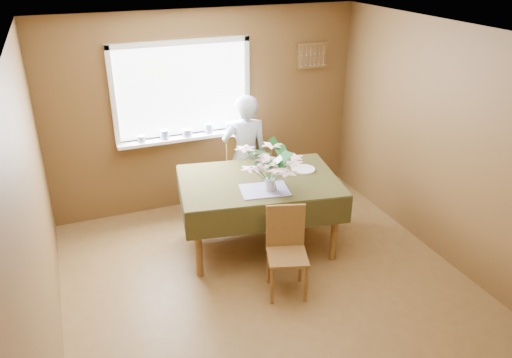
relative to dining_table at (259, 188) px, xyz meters
name	(u,v)px	position (x,y,z in m)	size (l,w,h in m)	color
floor	(276,296)	(-0.19, -0.95, -0.73)	(4.50, 4.50, 0.00)	brown
ceiling	(282,39)	(-0.19, -0.95, 1.77)	(4.50, 4.50, 0.00)	white
wall_back	(207,111)	(-0.19, 1.30, 0.52)	(4.00, 4.00, 0.00)	brown
wall_left	(36,226)	(-2.19, -0.95, 0.52)	(4.50, 4.50, 0.00)	brown
wall_right	(458,152)	(1.81, -0.95, 0.52)	(4.50, 4.50, 0.00)	brown
window_assembly	(185,107)	(-0.49, 1.25, 0.62)	(1.72, 0.20, 1.22)	white
spoon_rack	(312,56)	(1.26, 1.27, 1.12)	(0.44, 0.05, 0.33)	brown
dining_table	(259,188)	(0.00, 0.00, 0.00)	(1.90, 1.44, 0.84)	brown
chair_far	(240,167)	(0.12, 0.95, -0.16)	(0.47, 0.47, 1.06)	brown
chair_near	(286,246)	(-0.05, -0.84, -0.24)	(0.48, 0.48, 0.90)	brown
seated_woman	(245,156)	(0.13, 0.78, 0.05)	(0.57, 0.38, 1.57)	white
flower_bouquet	(270,164)	(0.01, -0.28, 0.40)	(0.53, 0.53, 0.45)	white
side_plate	(303,169)	(0.56, 0.05, 0.11)	(0.27, 0.27, 0.01)	white
table_knife	(275,186)	(0.09, -0.24, 0.11)	(0.02, 0.20, 0.00)	silver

